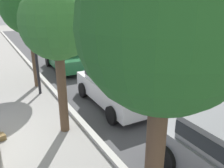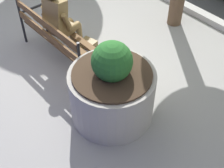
{
  "view_description": "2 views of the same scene",
  "coord_description": "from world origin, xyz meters",
  "px_view_note": "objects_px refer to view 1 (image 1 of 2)",
  "views": [
    {
      "loc": [
        6.89,
        0.43,
        3.91
      ],
      "look_at": [
        -0.68,
        4.7,
        0.8
      ],
      "focal_mm": 36.55,
      "sensor_mm": 36.0,
      "label": 1
    },
    {
      "loc": [
        3.83,
        -2.1,
        3.46
      ],
      "look_at": [
        1.56,
        -0.24,
        0.6
      ],
      "focal_mm": 48.67,
      "sensor_mm": 36.0,
      "label": 2
    }
  ],
  "objects_px": {
    "street_tree_down_street": "(57,25)",
    "street_tree_near_bench": "(28,7)",
    "street_tree_far_corner": "(164,30)",
    "parked_car_green": "(66,56)",
    "parked_car_white": "(114,84)",
    "lamp_post": "(34,37)"
  },
  "relations": [
    {
      "from": "parked_car_green",
      "to": "street_tree_down_street",
      "type": "bearing_deg",
      "value": -19.45
    },
    {
      "from": "street_tree_near_bench",
      "to": "parked_car_green",
      "type": "bearing_deg",
      "value": 133.04
    },
    {
      "from": "street_tree_far_corner",
      "to": "parked_car_green",
      "type": "bearing_deg",
      "value": 168.63
    },
    {
      "from": "street_tree_down_street",
      "to": "lamp_post",
      "type": "xyz_separation_m",
      "value": [
        -3.63,
        0.03,
        -0.78
      ]
    },
    {
      "from": "street_tree_down_street",
      "to": "parked_car_green",
      "type": "xyz_separation_m",
      "value": [
        -6.84,
        2.42,
        -2.49
      ]
    },
    {
      "from": "street_tree_near_bench",
      "to": "parked_car_white",
      "type": "bearing_deg",
      "value": 31.51
    },
    {
      "from": "street_tree_near_bench",
      "to": "street_tree_down_street",
      "type": "bearing_deg",
      "value": -1.58
    },
    {
      "from": "lamp_post",
      "to": "street_tree_down_street",
      "type": "bearing_deg",
      "value": -0.55
    },
    {
      "from": "street_tree_near_bench",
      "to": "street_tree_far_corner",
      "type": "relative_size",
      "value": 1.03
    },
    {
      "from": "street_tree_far_corner",
      "to": "lamp_post",
      "type": "distance_m",
      "value": 7.81
    },
    {
      "from": "parked_car_green",
      "to": "parked_car_white",
      "type": "height_order",
      "value": "same"
    },
    {
      "from": "street_tree_down_street",
      "to": "parked_car_white",
      "type": "bearing_deg",
      "value": 112.02
    },
    {
      "from": "street_tree_near_bench",
      "to": "parked_car_white",
      "type": "relative_size",
      "value": 1.2
    },
    {
      "from": "lamp_post",
      "to": "street_tree_near_bench",
      "type": "bearing_deg",
      "value": 174.98
    },
    {
      "from": "street_tree_far_corner",
      "to": "street_tree_near_bench",
      "type": "bearing_deg",
      "value": -179.46
    },
    {
      "from": "street_tree_down_street",
      "to": "parked_car_green",
      "type": "height_order",
      "value": "street_tree_down_street"
    },
    {
      "from": "street_tree_down_street",
      "to": "street_tree_far_corner",
      "type": "distance_m",
      "value": 4.13
    },
    {
      "from": "parked_car_white",
      "to": "street_tree_near_bench",
      "type": "bearing_deg",
      "value": -148.49
    },
    {
      "from": "parked_car_white",
      "to": "lamp_post",
      "type": "height_order",
      "value": "lamp_post"
    },
    {
      "from": "lamp_post",
      "to": "parked_car_green",
      "type": "bearing_deg",
      "value": 143.47
    },
    {
      "from": "street_tree_down_street",
      "to": "street_tree_near_bench",
      "type": "bearing_deg",
      "value": 178.42
    },
    {
      "from": "parked_car_white",
      "to": "street_tree_far_corner",
      "type": "bearing_deg",
      "value": -23.39
    }
  ]
}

